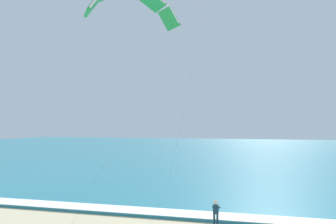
% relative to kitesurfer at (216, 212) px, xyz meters
% --- Properties ---
extents(sea, '(200.00, 120.00, 0.20)m').
position_rel_kitesurfer_xyz_m(sea, '(3.30, 60.94, -0.84)').
color(sea, teal).
rests_on(sea, ground).
extents(surf_foam, '(200.00, 1.99, 0.04)m').
position_rel_kitesurfer_xyz_m(surf_foam, '(3.30, 1.94, -0.72)').
color(surf_foam, white).
rests_on(surf_foam, sea).
extents(kitesurfer, '(0.55, 0.52, 1.69)m').
position_rel_kitesurfer_xyz_m(kitesurfer, '(0.00, 0.00, 0.00)').
color(kitesurfer, '#143347').
rests_on(kitesurfer, ground).
extents(kite_primary, '(12.27, 11.52, 17.95)m').
position_rel_kitesurfer_xyz_m(kite_primary, '(-8.67, 8.11, 16.84)').
color(kite_primary, green).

